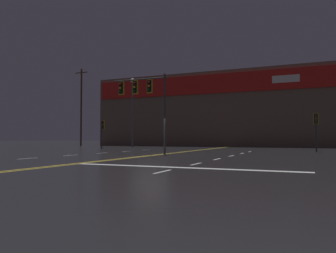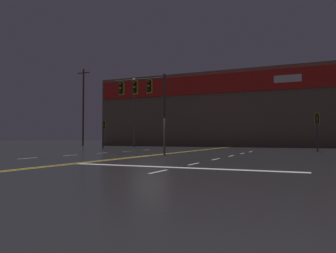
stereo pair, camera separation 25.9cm
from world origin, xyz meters
name	(u,v)px [view 1 (the left image)]	position (x,y,z in m)	size (l,w,h in m)	color
ground_plane	(150,156)	(0.00, 0.00, 0.00)	(200.00, 200.00, 0.00)	black
road_markings	(154,157)	(0.93, -1.38, 0.00)	(14.74, 60.00, 0.01)	gold
traffic_signal_median	(142,93)	(-1.27, 1.29, 4.37)	(4.11, 0.36, 5.58)	#38383D
traffic_signal_corner_northwest	(102,128)	(-11.21, 10.81, 2.26)	(0.42, 0.36, 3.09)	#38383D
traffic_signal_corner_northeast	(316,123)	(10.12, 11.27, 2.41)	(0.42, 0.36, 3.28)	#38383D
streetlight_near_right	(132,103)	(-11.80, 18.49, 5.81)	(0.56, 0.56, 9.06)	#59595E
building_backdrop	(237,111)	(0.00, 28.15, 5.11)	(40.33, 10.23, 10.18)	brown
utility_pole_row	(204,103)	(-2.93, 21.81, 5.71)	(45.51, 0.26, 11.91)	#4C3828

